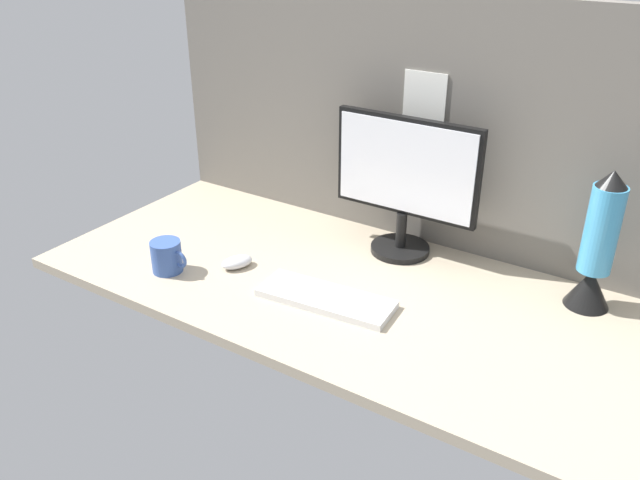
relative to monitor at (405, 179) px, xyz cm
name	(u,v)px	position (x,y,z in cm)	size (l,w,h in cm)	color
ground_plane	(356,289)	(-1.31, -25.13, -25.01)	(180.00, 80.00, 3.00)	tan
cubicle_wall_back	(422,123)	(-1.31, 12.36, 13.73)	(180.00, 5.50, 74.46)	slate
monitor	(405,179)	(0.00, 0.00, 0.00)	(44.75, 18.00, 42.07)	black
keyboard	(326,298)	(-3.82, -37.29, -22.51)	(37.00, 13.00, 2.00)	silver
mouse	(237,262)	(-35.78, -35.52, -21.81)	(5.60, 9.60, 3.40)	silver
mug_ceramic_blue	(167,256)	(-51.26, -48.05, -18.78)	(12.18, 8.81, 9.43)	#38569E
lava_lamp	(597,252)	(55.19, -1.12, -7.50)	(11.66, 11.66, 38.16)	black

